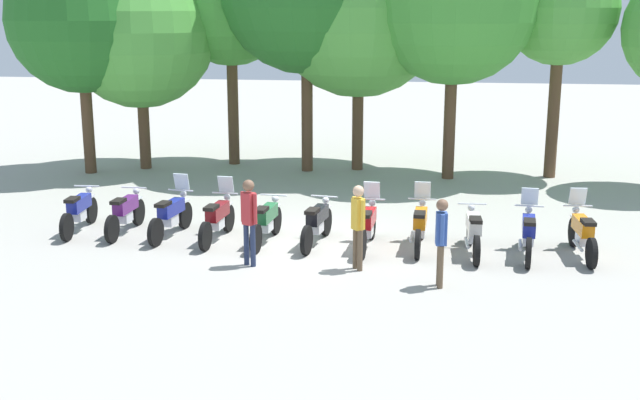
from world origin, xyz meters
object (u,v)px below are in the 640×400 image
Objects in this scene: motorcycle_0 at (79,211)px; tree_5 at (454,0)px; motorcycle_3 at (218,218)px; motorcycle_6 at (368,225)px; motorcycle_7 at (420,225)px; tree_4 at (359,8)px; person_0 at (441,236)px; tree_6 at (561,9)px; motorcycle_8 at (473,231)px; person_1 at (249,215)px; tree_1 at (139,31)px; motorcycle_2 at (171,215)px; motorcycle_9 at (528,233)px; motorcycle_5 at (317,222)px; tree_2 at (230,4)px; motorcycle_4 at (266,221)px; tree_0 at (81,20)px; motorcycle_10 at (582,233)px; motorcycle_1 at (126,212)px; person_2 at (358,221)px.

motorcycle_0 is 0.28× the size of tree_5.
motorcycle_6 is (3.41, -0.12, 0.00)m from motorcycle_3.
tree_4 is (-2.17, 8.48, 4.61)m from motorcycle_7.
tree_6 is (3.46, 10.58, 4.09)m from person_0.
motorcycle_8 is 9.19m from tree_5.
person_1 reaches higher than motorcycle_3.
motorcycle_8 is 13.55m from tree_1.
motorcycle_2 reaches higher than motorcycle_8.
tree_4 is at bearing 176.36° from tree_6.
motorcycle_3 is 5.56m from person_0.
motorcycle_9 is at bearing -50.05° from person_1.
motorcycle_0 is at bearing -125.08° from tree_4.
motorcycle_5 is 9.45m from tree_5.
tree_2 is (-4.10, 8.92, 4.75)m from motorcycle_5.
person_1 is 11.77m from tree_2.
motorcycle_0 is 1.00× the size of motorcycle_4.
motorcycle_2 is at bearing -131.03° from tree_5.
tree_1 is 6.97m from tree_4.
person_0 is at bearing -111.29° from motorcycle_0.
motorcycle_6 is 2.28m from motorcycle_8.
person_0 is at bearing 144.83° from motorcycle_9.
person_0 is 13.89m from tree_2.
tree_6 is (8.42, 8.14, 4.58)m from motorcycle_3.
motorcycle_8 is at bearing -87.66° from motorcycle_4.
motorcycle_8 is (4.55, -0.22, 0.00)m from motorcycle_4.
tree_5 is at bearing -30.56° from motorcycle_3.
tree_5 is at bearing 3.60° from tree_0.
motorcycle_7 is (3.41, 0.09, 0.01)m from motorcycle_4.
motorcycle_3 reaches higher than motorcycle_5.
motorcycle_9 is at bearing -63.19° from tree_4.
motorcycle_6 is 0.32× the size of tree_1.
motorcycle_7 is at bearing -78.81° from motorcycle_6.
motorcycle_10 is (3.41, -0.16, 0.00)m from motorcycle_7.
motorcycle_7 is 0.30× the size of tree_2.
motorcycle_7 is at bearing -40.41° from tree_1.
motorcycle_3 is at bearing -78.45° from tree_2.
motorcycle_9 is 0.32× the size of tree_6.
motorcycle_1 is at bearing -136.15° from tree_5.
motorcycle_6 is at bearing -59.90° from tree_2.
motorcycle_4 is (2.27, -0.20, -0.01)m from motorcycle_2.
motorcycle_3 is at bearing 148.10° from person_0.
tree_2 reaches higher than tree_0.
tree_6 reaches higher than motorcycle_0.
person_1 is (1.13, -1.70, 0.55)m from motorcycle_3.
motorcycle_6 is at bearing -103.75° from tree_5.
motorcycle_2 is at bearing -140.11° from tree_6.
tree_6 is (5.09, 9.79, 4.07)m from person_2.
tree_5 is at bearing 40.94° from person_2.
motorcycle_2 is 0.28× the size of tree_5.
tree_6 is (1.60, 8.41, 4.58)m from motorcycle_9.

